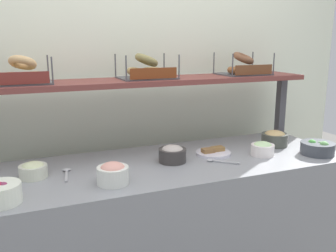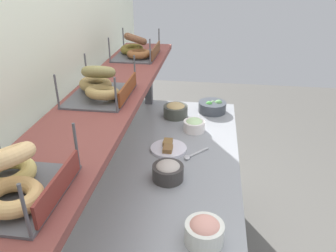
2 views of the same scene
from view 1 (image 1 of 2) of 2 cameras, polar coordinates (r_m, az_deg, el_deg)
back_wall at (r=2.47m, az=-5.52°, el=5.95°), size 3.29×0.06×2.40m
deli_counter at (r=2.21m, az=-0.71°, el=-16.14°), size 2.09×0.70×0.85m
shelf_riser_right at (r=2.71m, az=16.80°, el=2.88°), size 0.05×0.05×0.40m
upper_shelf at (r=2.19m, az=-3.40°, el=6.81°), size 2.05×0.32×0.03m
bowl_lox_spread at (r=1.76m, az=-8.41°, el=-7.14°), size 0.15×0.15×0.10m
bowl_beet_salad at (r=1.69m, az=-24.24°, el=-9.31°), size 0.17×0.17×0.09m
bowl_scallion_spread at (r=2.22m, az=14.22°, el=-3.35°), size 0.13×0.13×0.08m
bowl_tuna_salad at (r=2.04m, az=0.70°, el=-4.26°), size 0.15×0.15×0.09m
bowl_veggie_mix at (r=2.34m, az=21.85°, el=-3.12°), size 0.19×0.19×0.09m
bowl_hummus at (r=2.44m, az=15.95°, el=-1.79°), size 0.16×0.16×0.10m
bowl_potato_salad at (r=1.93m, az=-19.88°, el=-6.30°), size 0.13×0.13×0.08m
serving_plate_white at (r=2.20m, az=6.92°, el=-3.99°), size 0.20×0.20×0.04m
serving_spoon_near_plate at (r=2.06m, az=7.57°, el=-5.31°), size 0.14×0.13×0.01m
serving_spoon_by_edge at (r=1.94m, az=-15.21°, el=-6.85°), size 0.05×0.18×0.01m
bagel_basket_plain at (r=2.08m, az=-21.21°, el=7.36°), size 0.28×0.26×0.15m
bagel_basket_everything at (r=2.20m, az=-3.30°, el=8.49°), size 0.32×0.25×0.15m
bagel_basket_cinnamon_raisin at (r=2.49m, az=11.38°, el=8.74°), size 0.31×0.25×0.15m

